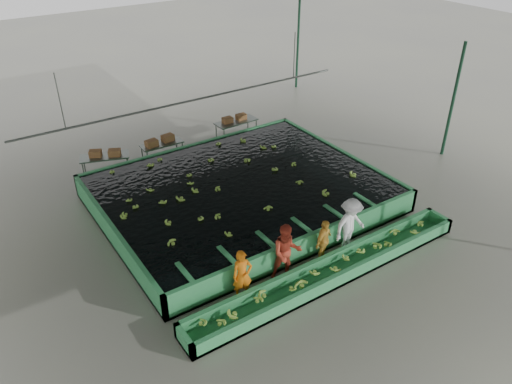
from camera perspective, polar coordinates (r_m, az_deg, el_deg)
ground at (r=17.82m, az=0.89°, el=-3.44°), size 80.00×80.00×0.00m
shed_roof at (r=15.53m, az=1.05°, el=11.91°), size 20.00×22.00×0.04m
shed_posts at (r=16.53m, az=0.96°, el=3.70°), size 20.00×22.00×5.00m
flotation_tank at (r=18.63m, az=-1.71°, el=-0.12°), size 10.00×8.00×0.90m
tank_water at (r=18.43m, az=-1.73°, el=0.94°), size 9.70×7.70×0.00m
sorting_trough at (r=15.46m, az=8.57°, el=-8.97°), size 10.00×1.00×0.50m
cableway_rail at (r=20.28m, az=-7.19°, el=10.37°), size 0.08×0.08×14.00m
rail_hanger_left at (r=18.42m, az=-21.50°, el=9.59°), size 0.04×0.04×2.00m
rail_hanger_right at (r=22.51m, az=4.40°, el=15.31°), size 0.04×0.04×2.00m
worker_a at (r=14.32m, az=-1.58°, el=-9.48°), size 0.66×0.51×1.61m
worker_b at (r=14.92m, az=3.52°, el=-6.89°), size 1.13×1.03×1.89m
worker_c at (r=15.79m, az=7.73°, el=-5.59°), size 0.96×0.66×1.51m
worker_d at (r=16.31m, az=10.72°, el=-3.71°), size 1.26×0.77×1.89m
packing_table_left at (r=21.45m, az=-16.76°, el=2.93°), size 2.09×1.37×0.88m
packing_table_mid at (r=22.10m, az=-10.63°, el=4.54°), size 1.82×0.75×0.82m
packing_table_right at (r=23.72m, az=-2.26°, el=7.11°), size 2.03×0.86×0.91m
box_stack_left at (r=21.23m, az=-16.83°, el=3.97°), size 1.25×0.88×0.27m
box_stack_mid at (r=21.90m, az=-10.90°, el=5.46°), size 1.35×0.54×0.28m
box_stack_right at (r=23.54m, az=-2.48°, el=8.11°), size 1.21×0.35×0.26m
floating_bananas at (r=19.02m, az=-3.01°, el=1.95°), size 9.48×6.46×0.13m
trough_bananas at (r=15.36m, az=8.61°, el=-8.54°), size 8.62×0.57×0.11m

